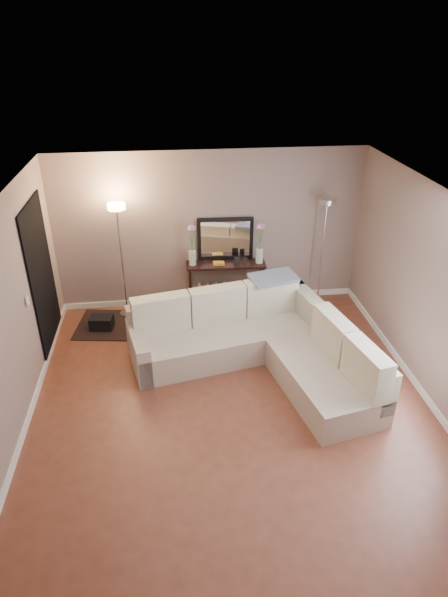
{
  "coord_description": "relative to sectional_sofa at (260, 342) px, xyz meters",
  "views": [
    {
      "loc": [
        -0.67,
        -4.87,
        4.22
      ],
      "look_at": [
        0.0,
        0.8,
        1.1
      ],
      "focal_mm": 30.0,
      "sensor_mm": 36.0,
      "label": 1
    }
  ],
  "objects": [
    {
      "name": "floor",
      "position": [
        -0.5,
        -0.83,
        -0.36
      ],
      "size": [
        5.0,
        5.5,
        0.01
      ],
      "primitive_type": "cube",
      "color": "brown",
      "rests_on": "ground"
    },
    {
      "name": "ceiling",
      "position": [
        -0.5,
        -0.83,
        2.25
      ],
      "size": [
        5.0,
        5.5,
        0.01
      ],
      "primitive_type": "cube",
      "color": "white",
      "rests_on": "ground"
    },
    {
      "name": "wall_back",
      "position": [
        -0.5,
        1.93,
        0.95
      ],
      "size": [
        5.0,
        0.02,
        2.6
      ],
      "primitive_type": "cube",
      "color": "gray",
      "rests_on": "ground"
    },
    {
      "name": "wall_front",
      "position": [
        -0.5,
        -3.59,
        0.95
      ],
      "size": [
        5.0,
        0.02,
        2.6
      ],
      "primitive_type": "cube",
      "color": "gray",
      "rests_on": "ground"
    },
    {
      "name": "wall_left",
      "position": [
        -3.01,
        -0.83,
        0.95
      ],
      "size": [
        0.02,
        5.5,
        2.6
      ],
      "primitive_type": "cube",
      "color": "gray",
      "rests_on": "ground"
    },
    {
      "name": "wall_right",
      "position": [
        2.01,
        -0.83,
        0.95
      ],
      "size": [
        0.02,
        5.5,
        2.6
      ],
      "primitive_type": "cube",
      "color": "gray",
      "rests_on": "ground"
    },
    {
      "name": "baseboard_back",
      "position": [
        -0.5,
        1.9,
        -0.3
      ],
      "size": [
        5.0,
        0.03,
        0.1
      ],
      "primitive_type": "cube",
      "color": "white",
      "rests_on": "ground"
    },
    {
      "name": "baseboard_left",
      "position": [
        -2.99,
        -0.83,
        -0.3
      ],
      "size": [
        0.03,
        5.5,
        0.1
      ],
      "primitive_type": "cube",
      "color": "white",
      "rests_on": "ground"
    },
    {
      "name": "baseboard_right",
      "position": [
        1.98,
        -0.83,
        -0.3
      ],
      "size": [
        0.03,
        5.5,
        0.1
      ],
      "primitive_type": "cube",
      "color": "white",
      "rests_on": "ground"
    },
    {
      "name": "doorway",
      "position": [
        -2.98,
        0.87,
        0.75
      ],
      "size": [
        0.02,
        1.2,
        2.2
      ],
      "primitive_type": "cube",
      "color": "black",
      "rests_on": "ground"
    },
    {
      "name": "switch_plate",
      "position": [
        -2.98,
        0.02,
        0.85
      ],
      "size": [
        0.02,
        0.08,
        0.12
      ],
      "primitive_type": "cube",
      "color": "white",
      "rests_on": "ground"
    },
    {
      "name": "sectional_sofa",
      "position": [
        0.0,
        0.0,
        0.0
      ],
      "size": [
        3.2,
        2.74,
        0.96
      ],
      "color": "beige",
      "rests_on": "floor"
    },
    {
      "name": "throw_blanket",
      "position": [
        0.32,
        0.76,
        0.61
      ],
      "size": [
        0.77,
        0.56,
        0.09
      ],
      "primitive_type": "cube",
      "rotation": [
        0.1,
        0.0,
        0.26
      ],
      "color": "slate",
      "rests_on": "sectional_sofa"
    },
    {
      "name": "console_table",
      "position": [
        -0.35,
        1.71,
        0.1
      ],
      "size": [
        1.31,
        0.41,
        0.8
      ],
      "color": "black",
      "rests_on": "floor"
    },
    {
      "name": "leaning_mirror",
      "position": [
        -0.26,
        1.87,
        0.81
      ],
      "size": [
        0.92,
        0.08,
        0.72
      ],
      "color": "black",
      "rests_on": "console_table"
    },
    {
      "name": "table_decor",
      "position": [
        -0.27,
        1.67,
        0.48
      ],
      "size": [
        0.55,
        0.13,
        0.13
      ],
      "color": "gold",
      "rests_on": "console_table"
    },
    {
      "name": "flower_vase_left",
      "position": [
        -0.81,
        1.73,
        0.73
      ],
      "size": [
        0.15,
        0.12,
        0.68
      ],
      "color": "silver",
      "rests_on": "console_table"
    },
    {
      "name": "flower_vase_right",
      "position": [
        0.28,
        1.68,
        0.73
      ],
      "size": [
        0.15,
        0.12,
        0.68
      ],
      "color": "silver",
      "rests_on": "console_table"
    },
    {
      "name": "floor_lamp_lit",
      "position": [
        -1.93,
        1.62,
        0.99
      ],
      "size": [
        0.3,
        0.3,
        1.9
      ],
      "color": "silver",
      "rests_on": "floor"
    },
    {
      "name": "floor_lamp_unlit",
      "position": [
        1.32,
        1.62,
        0.96
      ],
      "size": [
        0.32,
        0.32,
        1.87
      ],
      "color": "silver",
      "rests_on": "floor"
    },
    {
      "name": "charcoal_rug",
      "position": [
        -2.08,
        1.28,
        -0.35
      ],
      "size": [
        1.36,
        1.09,
        0.02
      ],
      "primitive_type": "cube",
      "rotation": [
        0.0,
        0.0,
        -0.14
      ],
      "color": "black",
      "rests_on": "floor"
    },
    {
      "name": "black_bag",
      "position": [
        -2.31,
        1.2,
        -0.25
      ],
      "size": [
        0.38,
        0.29,
        0.23
      ],
      "primitive_type": "cube",
      "rotation": [
        0.0,
        0.0,
        -0.14
      ],
      "color": "black",
      "rests_on": "charcoal_rug"
    }
  ]
}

